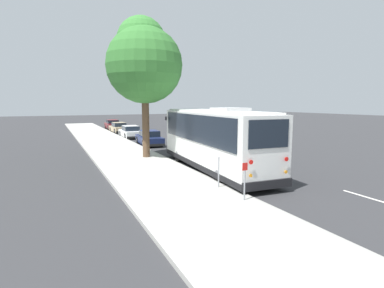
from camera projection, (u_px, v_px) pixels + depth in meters
ground_plane at (206, 165)px, 18.06m from camera, size 160.00×160.00×0.00m
sidewalk_slab at (144, 170)px, 16.40m from camera, size 80.00×4.37×0.15m
curb_strip at (182, 166)px, 17.36m from camera, size 80.00×0.14×0.15m
shuttle_bus at (214, 137)px, 16.44m from camera, size 10.25×3.04×3.47m
parked_sedan_navy at (149, 138)px, 26.44m from camera, size 4.49×2.03×1.30m
parked_sedan_white at (130, 132)px, 31.99m from camera, size 4.37×1.87×1.29m
parked_sedan_tan at (119, 128)px, 37.59m from camera, size 4.20×1.78×1.27m
parked_sedan_maroon at (112, 125)px, 42.55m from camera, size 4.18×1.80×1.32m
street_tree at (144, 60)px, 19.15m from camera, size 4.88×4.88×9.11m
sign_post_near at (245, 181)px, 10.93m from camera, size 0.06×0.22×1.40m
sign_post_far at (219, 172)px, 12.61m from camera, size 0.06×0.06×1.30m
fire_hydrant at (145, 145)px, 22.32m from camera, size 0.22×0.22×0.81m
lane_stripe_behind at (371, 198)px, 11.69m from camera, size 2.40×0.14×0.01m
lane_stripe_mid at (269, 168)px, 17.06m from camera, size 2.40×0.14×0.01m
lane_stripe_ahead at (216, 153)px, 22.42m from camera, size 2.40×0.14×0.01m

